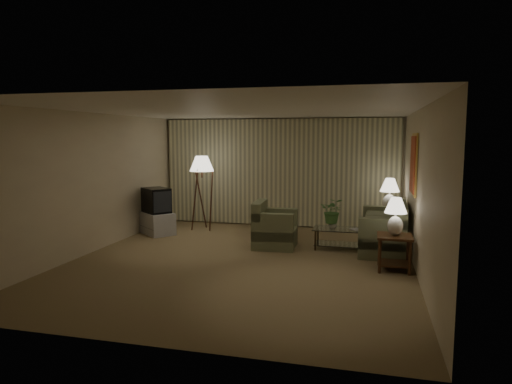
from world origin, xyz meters
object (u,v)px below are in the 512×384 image
at_px(armchair, 275,229).
at_px(crt_tv, 156,200).
at_px(sofa, 383,232).
at_px(tv_cabinet, 157,223).
at_px(table_lamp_near, 396,213).
at_px(table_lamp_far, 390,192).
at_px(ottoman, 275,227).
at_px(vase, 332,225).
at_px(coffee_table, 340,236).
at_px(side_table_far, 389,219).
at_px(floor_lamp, 202,191).
at_px(side_table_near, 394,246).

height_order(armchair, crt_tv, crt_tv).
relative_size(sofa, crt_tv, 2.19).
xyz_separation_m(sofa, crt_tv, (-5.05, 0.36, 0.40)).
bearing_deg(tv_cabinet, sofa, 35.27).
relative_size(table_lamp_near, table_lamp_far, 0.87).
distance_m(crt_tv, ottoman, 2.81).
relative_size(sofa, ottoman, 2.78).
bearing_deg(table_lamp_near, table_lamp_far, 90.00).
xyz_separation_m(table_lamp_far, vase, (-1.13, -1.35, -0.54)).
bearing_deg(table_lamp_near, coffee_table, 128.15).
relative_size(table_lamp_far, vase, 4.66).
bearing_deg(table_lamp_near, crt_tv, 161.80).
bearing_deg(sofa, coffee_table, -80.91).
bearing_deg(tv_cabinet, vase, 32.90).
height_order(side_table_far, floor_lamp, floor_lamp).
bearing_deg(armchair, side_table_far, -59.93).
bearing_deg(table_lamp_far, tv_cabinet, -170.28).
xyz_separation_m(side_table_far, crt_tv, (-5.20, -0.89, 0.38)).
height_order(table_lamp_far, vase, table_lamp_far).
height_order(tv_cabinet, vase, vase).
distance_m(side_table_far, table_lamp_far, 0.62).
relative_size(sofa, side_table_far, 2.96).
xyz_separation_m(armchair, side_table_far, (2.28, 1.48, 0.04)).
relative_size(armchair, table_lamp_near, 1.51).
bearing_deg(floor_lamp, coffee_table, -19.04).
xyz_separation_m(sofa, tv_cabinet, (-5.05, 0.36, -0.13)).
height_order(tv_cabinet, ottoman, tv_cabinet).
bearing_deg(side_table_near, crt_tv, 161.80).
distance_m(side_table_near, side_table_far, 2.60).
xyz_separation_m(side_table_near, coffee_table, (-0.98, 1.25, -0.14)).
bearing_deg(sofa, armchair, -81.62).
height_order(side_table_far, tv_cabinet, side_table_far).
bearing_deg(side_table_near, sofa, 96.34).
relative_size(side_table_near, table_lamp_far, 0.82).
bearing_deg(vase, floor_lamp, 160.14).
xyz_separation_m(table_lamp_far, floor_lamp, (-4.34, -0.19, -0.10)).
bearing_deg(side_table_far, table_lamp_far, -146.31).
distance_m(coffee_table, ottoman, 1.73).
height_order(side_table_far, table_lamp_near, table_lamp_near).
bearing_deg(coffee_table, ottoman, 149.96).
xyz_separation_m(tv_cabinet, crt_tv, (0.00, 0.00, 0.53)).
bearing_deg(coffee_table, side_table_near, -51.85).
height_order(side_table_near, vase, side_table_near).
height_order(armchair, ottoman, armchair).
relative_size(side_table_near, coffee_table, 0.56).
bearing_deg(side_table_near, ottoman, 139.53).
xyz_separation_m(coffee_table, crt_tv, (-4.22, 0.46, 0.51)).
bearing_deg(vase, tv_cabinet, 173.55).
height_order(side_table_far, vase, side_table_far).
relative_size(table_lamp_near, coffee_table, 0.60).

